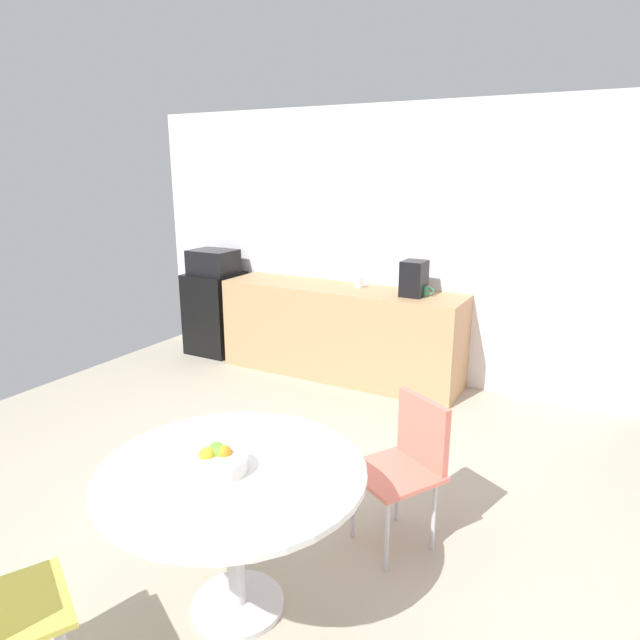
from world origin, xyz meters
TOP-DOWN VIEW (x-y plane):
  - ground_plane at (0.00, 0.00)m, footprint 6.00×6.00m
  - wall_back at (0.00, 3.00)m, footprint 6.00×0.10m
  - counter_block at (-0.63, 2.65)m, footprint 2.43×0.60m
  - mini_fridge at (-2.19, 2.65)m, footprint 0.54×0.54m
  - microwave at (-2.19, 2.65)m, footprint 0.48×0.38m
  - round_table at (0.36, -0.35)m, footprint 1.20×1.20m
  - chair_coral at (0.87, 0.53)m, footprint 0.57×0.57m
  - fruit_bowl at (0.31, -0.39)m, footprint 0.27×0.27m
  - mug_white at (-0.47, 2.73)m, footprint 0.13×0.08m
  - mug_green at (0.21, 2.69)m, footprint 0.13×0.08m
  - coffee_maker at (0.11, 2.65)m, footprint 0.20×0.24m

SIDE VIEW (x-z plane):
  - ground_plane at x=0.00m, z-range 0.00..0.00m
  - mini_fridge at x=-2.19m, z-range 0.00..0.90m
  - counter_block at x=-0.63m, z-range 0.00..0.90m
  - chair_coral at x=0.87m, z-range 0.11..0.94m
  - round_table at x=0.36m, z-range 0.25..0.99m
  - fruit_bowl at x=0.31m, z-range 0.73..0.84m
  - mug_white at x=-0.47m, z-range 0.90..1.00m
  - mug_green at x=0.21m, z-range 0.90..1.00m
  - microwave at x=-2.19m, z-range 0.90..1.16m
  - coffee_maker at x=0.11m, z-range 0.90..1.22m
  - wall_back at x=0.00m, z-range 0.00..2.60m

